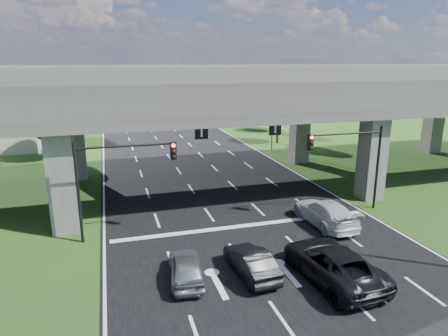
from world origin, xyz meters
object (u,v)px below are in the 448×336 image
streetlight_beyond (229,91)px  car_silver (186,267)px  car_white (325,213)px  car_trailing (333,263)px  signal_right (352,154)px  signal_left (116,171)px  streetlight_far (270,101)px  car_dark (251,262)px

streetlight_beyond → car_silver: (-15.07, -41.93, -5.14)m
car_white → car_trailing: (-3.15, -6.15, 0.05)m
streetlight_beyond → car_trailing: size_ratio=1.64×
signal_right → car_white: bearing=-149.8°
signal_left → car_trailing: signal_left is taller
signal_right → signal_left: same height
signal_right → car_silver: size_ratio=1.51×
streetlight_far → car_silver: streetlight_far is taller
car_dark → car_white: 8.22m
signal_left → car_trailing: size_ratio=0.99×
car_dark → car_trailing: car_trailing is taller
car_dark → car_white: car_white is taller
streetlight_far → car_silver: 30.43m
signal_right → car_dark: signal_right is taller
signal_left → car_silver: 7.40m
car_silver → car_trailing: bearing=170.1°
signal_left → car_silver: signal_left is taller
streetlight_beyond → car_trailing: 44.90m
signal_right → signal_left: 15.65m
streetlight_beyond → car_silver: size_ratio=2.52×
signal_left → car_white: bearing=-7.3°
signal_left → streetlight_beyond: streetlight_beyond is taller
signal_right → car_trailing: (-5.98, -7.80, -3.31)m
signal_right → streetlight_beyond: 36.17m
car_dark → streetlight_far: bearing=-118.6°
car_white → signal_left: bearing=-9.5°
streetlight_far → car_white: (-5.11, -21.70, -5.02)m
signal_left → car_dark: bearing=-46.2°
signal_right → streetlight_beyond: size_ratio=0.60×
streetlight_far → car_trailing: streetlight_far is taller
signal_right → streetlight_beyond: streetlight_beyond is taller
car_dark → car_white: size_ratio=0.75×
streetlight_far → signal_right: bearing=-96.5°
car_white → signal_right: bearing=-152.0°
signal_right → streetlight_beyond: bearing=86.4°
car_silver → streetlight_far: bearing=-114.3°
streetlight_beyond → car_white: streetlight_beyond is taller
streetlight_far → car_white: bearing=-103.2°
signal_left → streetlight_beyond: size_ratio=0.60×
car_dark → streetlight_beyond: bearing=-110.0°
car_dark → signal_left: bearing=-50.5°
streetlight_beyond → car_dark: bearing=-105.7°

